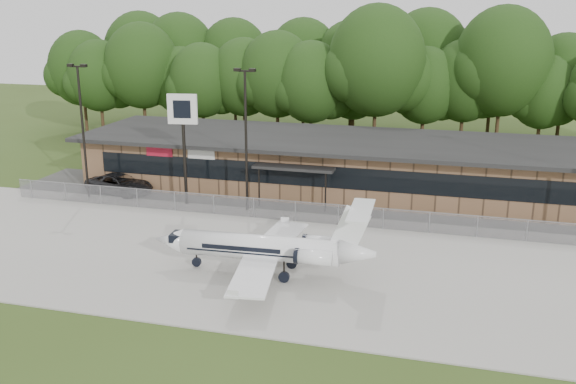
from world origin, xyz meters
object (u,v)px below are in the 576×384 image
(terminal, at_px, (336,163))
(business_jet, at_px, (268,249))
(suv, at_px, (120,184))
(pole_sign, at_px, (183,121))

(terminal, xyz_separation_m, business_jet, (-0.18, -18.04, -0.66))
(terminal, relative_size, business_jet, 3.25)
(suv, bearing_deg, business_jet, -115.60)
(terminal, distance_m, suv, 17.26)
(suv, xyz_separation_m, pole_sign, (6.31, -1.37, 5.56))
(business_jet, distance_m, pole_sign, 15.37)
(terminal, relative_size, suv, 7.39)
(terminal, distance_m, business_jet, 18.06)
(business_jet, xyz_separation_m, suv, (-16.03, 12.26, -0.75))
(terminal, distance_m, pole_sign, 12.89)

